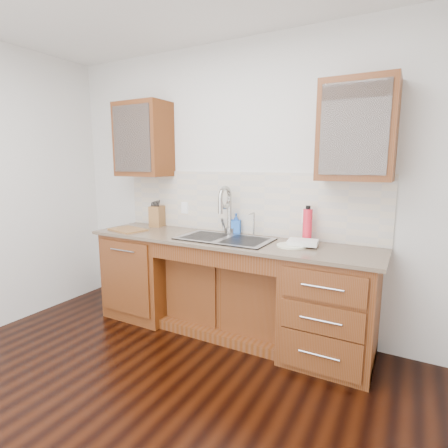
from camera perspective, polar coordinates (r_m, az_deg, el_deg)
The scene contains 24 objects.
ground at distance 2.54m, azimuth -17.79°, elevation -30.60°, with size 4.00×3.50×0.10m, color black.
wall_back at distance 3.43m, azimuth 3.21°, elevation 5.96°, with size 4.00×0.10×2.70m, color silver.
base_cabinet_left at distance 3.82m, azimuth -12.45°, elevation -7.79°, with size 0.70×0.62×0.88m, color #593014.
base_cabinet_center at distance 3.41m, azimuth 1.06°, elevation -11.35°, with size 1.20×0.44×0.70m, color #593014.
base_cabinet_right at distance 3.00m, azimuth 16.96°, elevation -12.94°, with size 0.70×0.62×0.88m, color #593014.
countertop at distance 3.16m, azimuth 0.22°, elevation -2.70°, with size 2.70×0.65×0.03m, color #84705B.
backsplash at distance 3.38m, azimuth 2.75°, elevation 3.45°, with size 2.70×0.02×0.59m, color beige.
sink at distance 3.16m, azimuth 0.09°, elevation -3.99°, with size 0.84×0.46×0.19m, color #9E9EA5.
faucet at distance 3.34m, azimuth 0.91°, elevation 1.73°, with size 0.04×0.04×0.40m, color #999993.
filter_tap at distance 3.25m, azimuth 4.89°, elevation 0.06°, with size 0.02×0.02×0.24m, color #999993.
upper_cabinet_left at distance 3.82m, azimuth -13.00°, elevation 13.26°, with size 0.55×0.34×0.75m, color #593014.
upper_cabinet_right at distance 2.91m, azimuth 20.93°, elevation 14.02°, with size 0.55×0.34×0.75m, color #593014.
outlet_left at distance 3.71m, azimuth -6.44°, elevation 2.64°, with size 0.08×0.01×0.12m, color white.
outlet_right at distance 3.16m, azimuth 13.31°, elevation 1.18°, with size 0.08×0.01×0.12m, color white.
soap_bottle at distance 3.38m, azimuth 1.97°, elevation 0.08°, with size 0.09×0.09×0.20m, color blue.
water_bottle at distance 3.05m, azimuth 13.45°, elevation -0.35°, with size 0.08×0.08×0.29m, color red.
plate at distance 2.92m, azimuth 10.96°, elevation -3.49°, with size 0.24×0.24×0.01m, color #E8E9C4.
dish_towel at distance 2.94m, azimuth 12.75°, elevation -2.93°, with size 0.24×0.17×0.04m, color silver.
knife_block at distance 3.86m, azimuth -10.72°, elevation 1.31°, with size 0.12×0.20×0.22m, color brown.
cutting_board at distance 3.68m, azimuth -15.42°, elevation -0.89°, with size 0.36×0.25×0.02m, color brown.
cup_left_a at distance 3.91m, azimuth -14.43°, elevation 12.38°, with size 0.13×0.13×0.10m, color white.
cup_left_b at distance 3.74m, azimuth -11.55°, elevation 12.63°, with size 0.11×0.11×0.10m, color white.
cup_right_a at distance 2.92m, azimuth 18.67°, elevation 13.10°, with size 0.12×0.12×0.10m, color white.
cup_right_b at distance 2.90m, azimuth 22.35°, elevation 12.82°, with size 0.09×0.09×0.09m, color white.
Camera 1 is at (1.46, -1.29, 1.58)m, focal length 28.00 mm.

